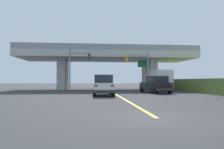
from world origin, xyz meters
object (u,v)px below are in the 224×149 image
suv_lead (103,85)px  traffic_signal_farside (76,64)px  sedan_oncoming (100,83)px  box_truck (158,80)px  semi_truck_distant (104,80)px  traffic_signal_nearside (141,65)px  suv_crossing (155,85)px  highway_sign (142,67)px

suv_lead → traffic_signal_farside: 9.59m
suv_lead → traffic_signal_farside: (-3.25, 8.60, 2.76)m
sedan_oncoming → box_truck: bearing=-59.0°
suv_lead → semi_truck_distant: (1.87, 33.84, 0.57)m
box_truck → sedan_oncoming: box_truck is taller
suv_lead → traffic_signal_nearside: (6.00, 9.38, 2.70)m
box_truck → suv_crossing: bearing=-110.5°
sedan_oncoming → traffic_signal_nearside: bearing=-67.8°
box_truck → traffic_signal_nearside: bearing=-179.5°
highway_sign → suv_lead: bearing=-119.4°
highway_sign → semi_truck_distant: size_ratio=0.77×
traffic_signal_nearside → semi_truck_distant: bearing=99.6°
suv_crossing → semi_truck_distant: (-4.57, 30.20, 0.56)m
traffic_signal_nearside → traffic_signal_farside: traffic_signal_farside is taller
traffic_signal_nearside → highway_sign: bearing=71.5°
box_truck → semi_truck_distant: bearing=105.4°
suv_lead → traffic_signal_nearside: size_ratio=0.75×
suv_crossing → semi_truck_distant: 30.55m
semi_truck_distant → box_truck: bearing=-74.6°
box_truck → sedan_oncoming: (-8.14, 13.57, -0.54)m
highway_sign → traffic_signal_nearside: bearing=-108.5°
suv_lead → suv_crossing: size_ratio=0.86×
traffic_signal_nearside → semi_truck_distant: size_ratio=0.90×
traffic_signal_farside → highway_sign: (10.31, 3.95, -0.09)m
suv_crossing → traffic_signal_farside: bearing=142.4°
suv_lead → traffic_signal_farside: size_ratio=0.73×
box_truck → highway_sign: 4.10m
suv_lead → suv_crossing: bearing=29.5°
suv_crossing → highway_sign: size_ratio=1.01×
suv_crossing → traffic_signal_nearside: bearing=84.0°
suv_lead → box_truck: (8.59, 9.40, 0.54)m
traffic_signal_farside → box_truck: bearing=3.9°
suv_crossing → suv_lead: bearing=-161.0°
suv_lead → suv_crossing: (6.44, 3.64, 0.00)m
sedan_oncoming → semi_truck_distant: 10.98m
suv_lead → sedan_oncoming: 22.97m
traffic_signal_nearside → semi_truck_distant: 24.90m
traffic_signal_nearside → box_truck: bearing=0.5°
suv_lead → box_truck: bearing=47.6°
box_truck → traffic_signal_nearside: 3.37m
box_truck → traffic_signal_nearside: traffic_signal_nearside is taller
box_truck → highway_sign: size_ratio=1.38×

